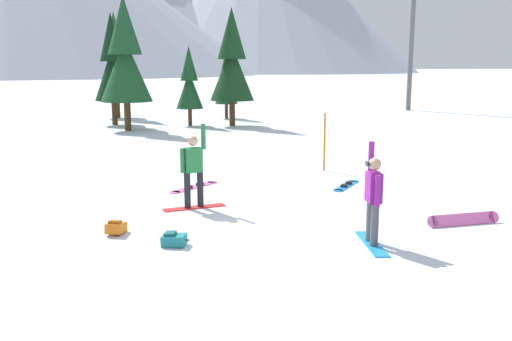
{
  "coord_description": "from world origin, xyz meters",
  "views": [
    {
      "loc": [
        -4.46,
        -9.83,
        3.37
      ],
      "look_at": [
        0.09,
        1.79,
        1.0
      ],
      "focal_mm": 38.99,
      "sensor_mm": 36.0,
      "label": 1
    }
  ],
  "objects_px": {
    "loose_snowboard_far_spare": "(194,187)",
    "trail_marker_pole": "(324,142)",
    "backpack_orange": "(116,227)",
    "backpack_teal": "(174,240)",
    "pine_tree_twin": "(226,82)",
    "pine_tree_broad": "(115,61)",
    "pine_tree_slender": "(125,58)",
    "ski_lift_tower": "(412,24)",
    "loose_snowboard_near_left": "(463,219)",
    "snowboarder_midground": "(193,169)",
    "loose_snowboard_near_right": "(346,185)",
    "snowboarder_foreground": "(373,198)",
    "pine_tree_leaning": "(112,64)",
    "pine_tree_tall": "(189,83)",
    "pine_tree_short": "(232,62)"
  },
  "relations": [
    {
      "from": "loose_snowboard_far_spare",
      "to": "trail_marker_pole",
      "type": "relative_size",
      "value": 0.92
    },
    {
      "from": "backpack_orange",
      "to": "backpack_teal",
      "type": "xyz_separation_m",
      "value": [
        0.92,
        -1.16,
        -0.02
      ]
    },
    {
      "from": "pine_tree_twin",
      "to": "pine_tree_broad",
      "type": "xyz_separation_m",
      "value": [
        -6.45,
        2.98,
        1.32
      ]
    },
    {
      "from": "pine_tree_slender",
      "to": "ski_lift_tower",
      "type": "xyz_separation_m",
      "value": [
        21.86,
        5.74,
        2.62
      ]
    },
    {
      "from": "loose_snowboard_near_left",
      "to": "trail_marker_pole",
      "type": "distance_m",
      "value": 6.68
    },
    {
      "from": "snowboarder_midground",
      "to": "loose_snowboard_near_right",
      "type": "xyz_separation_m",
      "value": [
        4.66,
        0.8,
        -0.93
      ]
    },
    {
      "from": "snowboarder_foreground",
      "to": "snowboarder_midground",
      "type": "height_order",
      "value": "snowboarder_midground"
    },
    {
      "from": "loose_snowboard_near_right",
      "to": "backpack_orange",
      "type": "height_order",
      "value": "backpack_orange"
    },
    {
      "from": "loose_snowboard_near_right",
      "to": "pine_tree_leaning",
      "type": "xyz_separation_m",
      "value": [
        -3.92,
        19.26,
        3.4
      ]
    },
    {
      "from": "pine_tree_slender",
      "to": "pine_tree_tall",
      "type": "distance_m",
      "value": 4.01
    },
    {
      "from": "loose_snowboard_near_right",
      "to": "pine_tree_slender",
      "type": "bearing_deg",
      "value": 102.85
    },
    {
      "from": "snowboarder_foreground",
      "to": "loose_snowboard_far_spare",
      "type": "relative_size",
      "value": 1.13
    },
    {
      "from": "snowboarder_midground",
      "to": "loose_snowboard_near_left",
      "type": "distance_m",
      "value": 6.16
    },
    {
      "from": "snowboarder_midground",
      "to": "backpack_orange",
      "type": "relative_size",
      "value": 3.61
    },
    {
      "from": "loose_snowboard_far_spare",
      "to": "pine_tree_twin",
      "type": "xyz_separation_m",
      "value": [
        7.32,
        19.16,
        2.31
      ]
    },
    {
      "from": "loose_snowboard_near_right",
      "to": "backpack_orange",
      "type": "relative_size",
      "value": 2.61
    },
    {
      "from": "loose_snowboard_near_right",
      "to": "ski_lift_tower",
      "type": "relative_size",
      "value": 0.13
    },
    {
      "from": "trail_marker_pole",
      "to": "pine_tree_twin",
      "type": "distance_m",
      "value": 18.47
    },
    {
      "from": "snowboarder_midground",
      "to": "loose_snowboard_far_spare",
      "type": "distance_m",
      "value": 2.47
    },
    {
      "from": "loose_snowboard_near_right",
      "to": "trail_marker_pole",
      "type": "relative_size",
      "value": 0.78
    },
    {
      "from": "pine_tree_broad",
      "to": "pine_tree_short",
      "type": "distance_m",
      "value": 9.07
    },
    {
      "from": "snowboarder_midground",
      "to": "pine_tree_leaning",
      "type": "bearing_deg",
      "value": 87.89
    },
    {
      "from": "loose_snowboard_near_right",
      "to": "loose_snowboard_near_left",
      "type": "bearing_deg",
      "value": -85.33
    },
    {
      "from": "backpack_orange",
      "to": "pine_tree_twin",
      "type": "bearing_deg",
      "value": 66.45
    },
    {
      "from": "loose_snowboard_far_spare",
      "to": "pine_tree_slender",
      "type": "xyz_separation_m",
      "value": [
        0.39,
        14.65,
        3.72
      ]
    },
    {
      "from": "snowboarder_midground",
      "to": "pine_tree_tall",
      "type": "bearing_deg",
      "value": 75.56
    },
    {
      "from": "trail_marker_pole",
      "to": "pine_tree_twin",
      "type": "relative_size",
      "value": 0.44
    },
    {
      "from": "pine_tree_short",
      "to": "pine_tree_leaning",
      "type": "bearing_deg",
      "value": 153.47
    },
    {
      "from": "loose_snowboard_near_right",
      "to": "backpack_teal",
      "type": "distance_m",
      "value": 6.7
    },
    {
      "from": "loose_snowboard_near_left",
      "to": "ski_lift_tower",
      "type": "distance_m",
      "value": 32.21
    },
    {
      "from": "ski_lift_tower",
      "to": "backpack_teal",
      "type": "bearing_deg",
      "value": -133.55
    },
    {
      "from": "snowboarder_midground",
      "to": "pine_tree_slender",
      "type": "relative_size",
      "value": 0.29
    },
    {
      "from": "pine_tree_tall",
      "to": "ski_lift_tower",
      "type": "bearing_deg",
      "value": 14.34
    },
    {
      "from": "backpack_teal",
      "to": "trail_marker_pole",
      "type": "height_order",
      "value": "trail_marker_pole"
    },
    {
      "from": "loose_snowboard_near_left",
      "to": "pine_tree_twin",
      "type": "bearing_deg",
      "value": 83.31
    },
    {
      "from": "pine_tree_slender",
      "to": "pine_tree_broad",
      "type": "xyz_separation_m",
      "value": [
        0.47,
        7.49,
        -0.09
      ]
    },
    {
      "from": "pine_tree_broad",
      "to": "pine_tree_twin",
      "type": "bearing_deg",
      "value": -24.79
    },
    {
      "from": "pine_tree_twin",
      "to": "pine_tree_tall",
      "type": "bearing_deg",
      "value": -133.89
    },
    {
      "from": "backpack_orange",
      "to": "pine_tree_tall",
      "type": "bearing_deg",
      "value": 71.09
    },
    {
      "from": "snowboarder_foreground",
      "to": "pine_tree_twin",
      "type": "xyz_separation_m",
      "value": [
        5.48,
        25.26,
        1.42
      ]
    },
    {
      "from": "backpack_orange",
      "to": "pine_tree_slender",
      "type": "distance_m",
      "value": 18.9
    },
    {
      "from": "snowboarder_foreground",
      "to": "ski_lift_tower",
      "type": "relative_size",
      "value": 0.18
    },
    {
      "from": "backpack_teal",
      "to": "snowboarder_foreground",
      "type": "bearing_deg",
      "value": -19.94
    },
    {
      "from": "ski_lift_tower",
      "to": "loose_snowboard_near_right",
      "type": "bearing_deg",
      "value": -129.87
    },
    {
      "from": "loose_snowboard_near_left",
      "to": "pine_tree_broad",
      "type": "relative_size",
      "value": 0.26
    },
    {
      "from": "snowboarder_foreground",
      "to": "pine_tree_leaning",
      "type": "height_order",
      "value": "pine_tree_leaning"
    },
    {
      "from": "snowboarder_midground",
      "to": "backpack_teal",
      "type": "relative_size",
      "value": 3.67
    },
    {
      "from": "backpack_orange",
      "to": "loose_snowboard_far_spare",
      "type": "bearing_deg",
      "value": 54.35
    },
    {
      "from": "pine_tree_tall",
      "to": "ski_lift_tower",
      "type": "xyz_separation_m",
      "value": [
        18.24,
        4.66,
        3.95
      ]
    },
    {
      "from": "trail_marker_pole",
      "to": "backpack_teal",
      "type": "bearing_deg",
      "value": -137.57
    }
  ]
}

